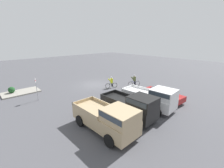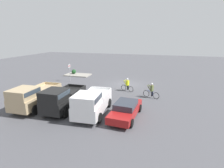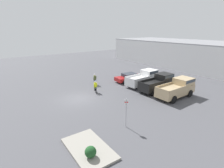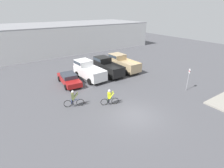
# 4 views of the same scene
# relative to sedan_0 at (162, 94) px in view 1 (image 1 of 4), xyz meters

# --- Properties ---
(ground_plane) EXTENTS (80.00, 80.00, 0.00)m
(ground_plane) POSITION_rel_sedan_0_xyz_m (2.05, -9.66, -0.67)
(ground_plane) COLOR #4C4C51
(sedan_0) EXTENTS (2.18, 4.67, 1.31)m
(sedan_0) POSITION_rel_sedan_0_xyz_m (0.00, 0.00, 0.00)
(sedan_0) COLOR maroon
(sedan_0) RESTS_ON ground_plane
(pickup_truck_0) EXTENTS (2.48, 5.23, 2.19)m
(pickup_truck_0) POSITION_rel_sedan_0_xyz_m (2.77, 0.46, 0.46)
(pickup_truck_0) COLOR white
(pickup_truck_0) RESTS_ON ground_plane
(pickup_truck_1) EXTENTS (2.21, 5.03, 2.22)m
(pickup_truck_1) POSITION_rel_sedan_0_xyz_m (5.59, 0.33, 0.47)
(pickup_truck_1) COLOR black
(pickup_truck_1) RESTS_ON ground_plane
(pickup_truck_2) EXTENTS (2.33, 5.38, 2.19)m
(pickup_truck_2) POSITION_rel_sedan_0_xyz_m (8.39, 0.52, 0.47)
(pickup_truck_2) COLOR tan
(pickup_truck_2) RESTS_ON ground_plane
(cyclist_0) EXTENTS (1.63, 0.73, 1.61)m
(cyclist_0) POSITION_rel_sedan_0_xyz_m (1.28, -6.88, 0.14)
(cyclist_0) COLOR black
(cyclist_0) RESTS_ON ground_plane
(cyclist_1) EXTENTS (1.75, 0.77, 1.67)m
(cyclist_1) POSITION_rel_sedan_0_xyz_m (-1.65, -5.28, 0.15)
(cyclist_1) COLOR black
(cyclist_1) RESTS_ON ground_plane
(fire_lane_sign) EXTENTS (0.17, 0.27, 2.58)m
(fire_lane_sign) POSITION_rel_sedan_0_xyz_m (10.16, -9.05, 0.88)
(fire_lane_sign) COLOR #9E9EA3
(fire_lane_sign) RESTS_ON ground_plane
(curb_island) EXTENTS (4.15, 2.46, 0.15)m
(curb_island) POSITION_rel_sedan_0_xyz_m (10.98, -13.03, -0.60)
(curb_island) COLOR gray
(curb_island) RESTS_ON ground_plane
(shrub) EXTENTS (0.75, 0.75, 0.75)m
(shrub) POSITION_rel_sedan_0_xyz_m (11.86, -13.34, -0.15)
(shrub) COLOR #1E4C23
(shrub) RESTS_ON curb_island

